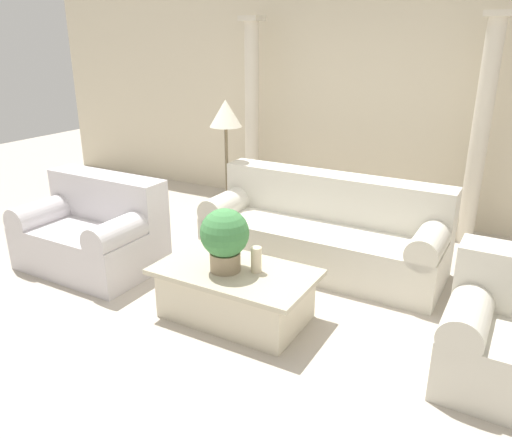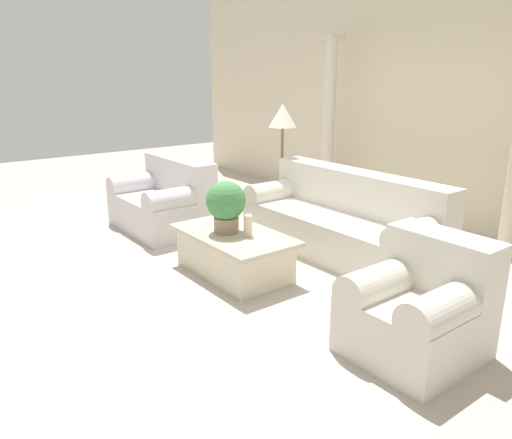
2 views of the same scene
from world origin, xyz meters
name	(u,v)px [view 2 (image 2 of 2)]	position (x,y,z in m)	size (l,w,h in m)	color
ground_plane	(258,263)	(0.00, 0.00, 0.00)	(16.00, 16.00, 0.00)	#BCB2A3
wall_back	(426,98)	(0.00, 2.68, 1.60)	(10.00, 0.06, 3.20)	beige
sofa_long	(343,222)	(0.31, 0.93, 0.35)	(2.34, 0.87, 0.88)	beige
loveseat	(165,201)	(-1.65, -0.21, 0.36)	(1.32, 0.87, 0.88)	silver
coffee_table	(234,253)	(0.08, -0.36, 0.22)	(1.27, 0.73, 0.42)	beige
potted_plant	(226,204)	(0.02, -0.41, 0.71)	(0.38, 0.38, 0.51)	#937F60
pillar_candle	(248,226)	(0.25, -0.31, 0.53)	(0.08, 0.08, 0.21)	beige
floor_lamp	(283,123)	(-0.93, 1.10, 1.30)	(0.35, 0.35, 1.54)	brown
column_left	(328,121)	(-1.29, 2.27, 1.23)	(0.25, 0.25, 2.40)	beige
armchair	(420,306)	(2.05, -0.15, 0.36)	(0.79, 0.85, 0.85)	beige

